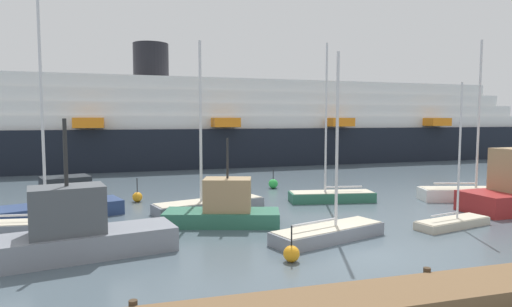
# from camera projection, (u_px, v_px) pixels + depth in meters

# --- Properties ---
(ground_plane) EXTENTS (600.00, 600.00, 0.00)m
(ground_plane) POSITION_uv_depth(u_px,v_px,m) (369.00, 255.00, 17.87)
(ground_plane) COLOR #4C5B66
(dock_pier) EXTENTS (23.46, 2.29, 0.68)m
(dock_pier) POSITION_uv_depth(u_px,v_px,m) (451.00, 293.00, 13.24)
(dock_pier) COLOR brown
(dock_pier) RESTS_ON ground_plane
(sailboat_0) EXTENTS (6.71, 3.37, 10.90)m
(sailboat_0) POSITION_uv_depth(u_px,v_px,m) (468.00, 192.00, 29.73)
(sailboat_0) COLOR white
(sailboat_0) RESTS_ON ground_plane
(sailboat_1) EXTENTS (6.02, 3.36, 8.66)m
(sailboat_1) POSITION_uv_depth(u_px,v_px,m) (329.00, 231.00, 20.00)
(sailboat_1) COLOR gray
(sailboat_1) RESTS_ON ground_plane
(sailboat_2) EXTENTS (5.91, 2.59, 10.61)m
(sailboat_2) POSITION_uv_depth(u_px,v_px,m) (332.00, 194.00, 29.29)
(sailboat_2) COLOR #2D6B51
(sailboat_2) RESTS_ON ground_plane
(sailboat_3) EXTENTS (7.09, 3.66, 10.20)m
(sailboat_3) POSITION_uv_depth(u_px,v_px,m) (209.00, 203.00, 26.35)
(sailboat_3) COLOR gray
(sailboat_3) RESTS_ON ground_plane
(sailboat_4) EXTENTS (4.61, 2.19, 7.47)m
(sailboat_4) POSITION_uv_depth(u_px,v_px,m) (453.00, 221.00, 22.37)
(sailboat_4) COLOR #BCB29E
(sailboat_4) RESTS_ON ground_plane
(sailboat_5) EXTENTS (5.75, 2.16, 11.13)m
(sailboat_5) POSITION_uv_depth(u_px,v_px,m) (37.00, 225.00, 20.65)
(sailboat_5) COLOR gray
(sailboat_5) RESTS_ON ground_plane
(fishing_boat_0) EXTENTS (6.38, 3.73, 4.61)m
(fishing_boat_0) POSITION_uv_depth(u_px,v_px,m) (224.00, 208.00, 22.77)
(fishing_boat_0) COLOR #2D6B51
(fishing_boat_0) RESTS_ON ground_plane
(fishing_boat_1) EXTENTS (7.02, 4.31, 4.67)m
(fishing_boat_1) POSITION_uv_depth(u_px,v_px,m) (62.00, 203.00, 24.48)
(fishing_boat_1) COLOR navy
(fishing_boat_1) RESTS_ON ground_plane
(fishing_boat_2) EXTENTS (8.00, 3.83, 5.62)m
(fishing_boat_2) POSITION_uv_depth(u_px,v_px,m) (75.00, 232.00, 17.47)
(fishing_boat_2) COLOR gray
(fishing_boat_2) RESTS_ON ground_plane
(channel_buoy_0) EXTENTS (0.67, 0.67, 1.63)m
(channel_buoy_0) POSITION_uv_depth(u_px,v_px,m) (137.00, 197.00, 29.19)
(channel_buoy_0) COLOR orange
(channel_buoy_0) RESTS_ON ground_plane
(channel_buoy_1) EXTENTS (0.65, 0.65, 1.44)m
(channel_buoy_1) POSITION_uv_depth(u_px,v_px,m) (291.00, 254.00, 16.92)
(channel_buoy_1) COLOR orange
(channel_buoy_1) RESTS_ON ground_plane
(channel_buoy_2) EXTENTS (0.76, 0.76, 1.51)m
(channel_buoy_2) POSITION_uv_depth(u_px,v_px,m) (273.00, 184.00, 34.89)
(channel_buoy_2) COLOR green
(channel_buoy_2) RESTS_ON ground_plane
(cruise_ship) EXTENTS (81.95, 14.81, 14.45)m
(cruise_ship) POSITION_uv_depth(u_px,v_px,m) (267.00, 126.00, 55.95)
(cruise_ship) COLOR black
(cruise_ship) RESTS_ON ground_plane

